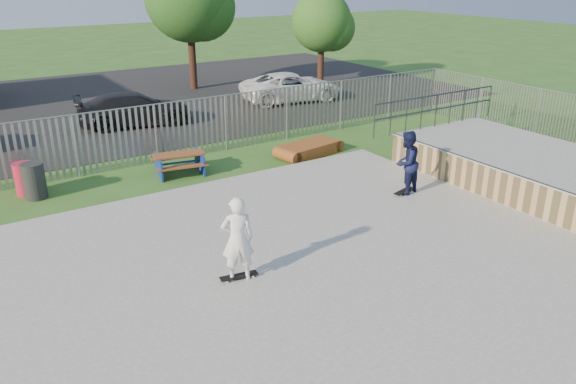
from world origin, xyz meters
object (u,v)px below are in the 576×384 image
trash_bin_red (25,179)px  car_dark (134,109)px  car_white (291,87)px  trash_bin_grey (34,181)px  tree_right (322,22)px  picnic_table (179,163)px  funbox (309,149)px  skater_navy (406,163)px  skater_white (238,239)px

trash_bin_red → car_dark: 7.81m
car_white → trash_bin_grey: bearing=125.5°
trash_bin_grey → tree_right: (16.81, 9.39, 2.89)m
picnic_table → funbox: 4.66m
picnic_table → car_dark: size_ratio=0.39×
picnic_table → tree_right: size_ratio=0.36×
car_dark → skater_navy: bearing=-151.9°
trash_bin_grey → car_dark: (5.02, 6.28, 0.18)m
picnic_table → tree_right: (12.53, 9.68, 3.07)m
picnic_table → funbox: size_ratio=0.80×
trash_bin_grey → skater_white: (2.66, -7.37, 0.54)m
car_white → picnic_table: bearing=136.8°
picnic_table → trash_bin_grey: 4.29m
skater_navy → skater_white: same height
trash_bin_red → trash_bin_grey: (0.18, -0.45, 0.04)m
funbox → car_dark: size_ratio=0.48×
skater_navy → picnic_table: bearing=-64.3°
car_dark → trash_bin_red: bearing=148.3°
car_dark → car_white: bearing=-77.6°
picnic_table → trash_bin_red: (-4.46, 0.74, 0.14)m
trash_bin_red → skater_white: skater_white is taller
funbox → car_white: car_white is taller
picnic_table → trash_bin_grey: size_ratio=1.73×
trash_bin_red → tree_right: (16.99, 8.94, 2.93)m
tree_right → skater_navy: size_ratio=2.77×
funbox → car_dark: bearing=108.8°
skater_navy → funbox: bearing=-104.7°
picnic_table → tree_right: tree_right is taller
trash_bin_red → trash_bin_grey: size_ratio=0.92×
car_white → funbox: bearing=159.8°
funbox → car_white: 8.63m
trash_bin_red → car_dark: (5.20, 5.83, 0.22)m
car_white → car_dark: bearing=101.0°
trash_bin_red → car_white: size_ratio=0.19×
picnic_table → skater_white: skater_white is taller
funbox → car_white: (4.15, 7.55, 0.50)m
funbox → skater_navy: 4.84m
car_white → skater_white: (-10.38, -13.98, 0.35)m
picnic_table → skater_navy: 7.15m
tree_right → skater_white: 22.06m
funbox → skater_navy: size_ratio=1.23×
car_dark → car_white: car_white is taller
skater_navy → skater_white: 6.46m
car_white → skater_white: 17.42m
funbox → car_dark: 8.20m
tree_right → funbox: bearing=-127.5°
skater_white → car_white: bearing=-106.4°
picnic_table → skater_navy: skater_navy is taller
car_dark → skater_white: bearing=-179.7°
skater_navy → skater_white: (-6.24, -1.67, 0.00)m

